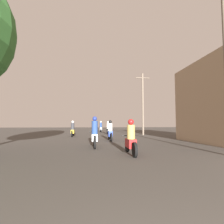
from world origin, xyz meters
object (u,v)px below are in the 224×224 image
at_px(motorcycle_white, 95,135).
at_px(motorcycle_black, 108,129).
at_px(motorcycle_silver, 101,128).
at_px(motorcycle_red, 131,140).
at_px(utility_pole_far, 143,103).
at_px(motorcycle_blue, 110,132).
at_px(motorcycle_yellow, 73,130).

distance_m(motorcycle_white, motorcycle_black, 11.54).
xyz_separation_m(motorcycle_black, motorcycle_silver, (-0.54, 5.11, 0.03)).
bearing_deg(motorcycle_white, motorcycle_red, -57.26).
bearing_deg(utility_pole_far, motorcycle_red, -109.69).
bearing_deg(motorcycle_red, motorcycle_silver, 84.43).
bearing_deg(utility_pole_far, motorcycle_white, -120.89).
xyz_separation_m(motorcycle_white, motorcycle_black, (1.90, 11.38, -0.04)).
relative_size(motorcycle_red, utility_pole_far, 0.27).
height_order(motorcycle_red, motorcycle_blue, motorcycle_blue).
relative_size(motorcycle_white, motorcycle_yellow, 0.95).
xyz_separation_m(motorcycle_blue, motorcycle_black, (0.64, 7.68, 0.01)).
relative_size(motorcycle_white, motorcycle_black, 0.97).
relative_size(motorcycle_white, motorcycle_silver, 0.96).
relative_size(motorcycle_blue, motorcycle_black, 1.05).
bearing_deg(motorcycle_white, motorcycle_silver, 87.29).
height_order(motorcycle_black, utility_pole_far, utility_pole_far).
distance_m(motorcycle_silver, utility_pole_far, 8.81).
xyz_separation_m(motorcycle_red, motorcycle_silver, (-0.05, 18.84, 0.07)).
height_order(motorcycle_red, motorcycle_silver, motorcycle_silver).
xyz_separation_m(motorcycle_yellow, motorcycle_silver, (3.27, 8.36, 0.03)).
bearing_deg(motorcycle_black, motorcycle_white, -108.94).
bearing_deg(motorcycle_yellow, motorcycle_black, 33.08).
bearing_deg(motorcycle_red, motorcycle_yellow, 101.87).
distance_m(motorcycle_white, motorcycle_blue, 3.91).
height_order(motorcycle_yellow, utility_pole_far, utility_pole_far).
height_order(motorcycle_red, utility_pole_far, utility_pole_far).
bearing_deg(motorcycle_white, utility_pole_far, 61.10).
xyz_separation_m(motorcycle_white, utility_pole_far, (5.58, 9.33, 2.94)).
xyz_separation_m(motorcycle_red, motorcycle_yellow, (-3.32, 10.48, 0.04)).
xyz_separation_m(motorcycle_yellow, motorcycle_black, (3.82, 3.26, -0.00)).
height_order(motorcycle_red, motorcycle_black, motorcycle_black).
xyz_separation_m(motorcycle_blue, motorcycle_yellow, (-3.18, 4.42, 0.01)).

